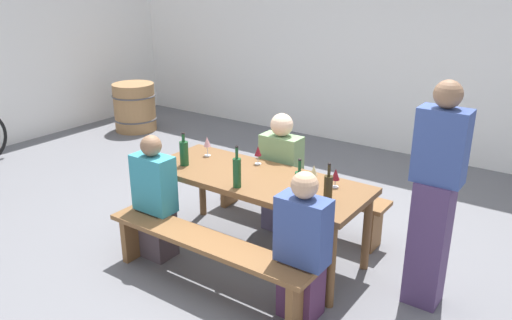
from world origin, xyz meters
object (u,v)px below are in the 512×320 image
object	(u,v)px
bench_near	(206,250)
wine_glass_2	(314,171)
wine_glass_1	(305,191)
seated_guest_far_0	(281,175)
seated_guest_near_1	(302,250)
standing_host	(434,201)
wine_glass_0	(207,142)
seated_guest_near_0	(155,201)
tasting_table	(256,185)
wine_bottle_2	(237,172)
wine_bottle_3	(328,189)
wine_barrel	(135,107)
wine_glass_3	(336,175)
wine_bottle_1	(184,153)
wine_bottle_0	(299,184)
wine_glass_4	(258,152)
bench_far	(296,192)

from	to	relation	value
bench_near	wine_glass_2	size ratio (longest dim) A/B	10.76
wine_glass_1	seated_guest_far_0	bearing A→B (deg)	131.55
wine_glass_2	seated_guest_near_1	distance (m)	0.79
seated_guest_far_0	standing_host	bearing A→B (deg)	76.15
wine_glass_0	bench_near	bearing A→B (deg)	-51.21
wine_glass_2	seated_guest_near_0	distance (m)	1.40
wine_glass_1	seated_guest_near_0	xyz separation A→B (m)	(-1.33, -0.26, -0.34)
tasting_table	wine_bottle_2	xyz separation A→B (m)	(0.01, -0.28, 0.21)
wine_glass_0	wine_glass_2	size ratio (longest dim) A/B	1.11
wine_bottle_3	standing_host	bearing A→B (deg)	21.75
wine_barrel	wine_glass_3	bearing A→B (deg)	-22.72
seated_guest_near_0	wine_bottle_1	bearing A→B (deg)	-0.51
wine_glass_1	seated_guest_near_0	size ratio (longest dim) A/B	0.15
tasting_table	wine_glass_1	world-z (taller)	wine_glass_1
wine_bottle_0	wine_glass_3	xyz separation A→B (m)	(0.14, 0.34, -0.01)
bench_near	seated_guest_near_0	size ratio (longest dim) A/B	1.66
wine_glass_4	seated_guest_near_0	distance (m)	1.02
wine_bottle_3	wine_bottle_1	bearing A→B (deg)	-179.25
wine_bottle_0	wine_glass_2	world-z (taller)	wine_bottle_0
seated_guest_near_0	wine_bottle_2	bearing A→B (deg)	-69.76
bench_far	wine_glass_4	size ratio (longest dim) A/B	10.85
wine_bottle_1	wine_glass_3	xyz separation A→B (m)	(1.36, 0.33, -0.01)
wine_bottle_2	wine_glass_2	bearing A→B (deg)	38.83
wine_bottle_1	wine_glass_4	bearing A→B (deg)	37.25
wine_glass_3	wine_glass_4	xyz separation A→B (m)	(-0.82, 0.08, 0.01)
seated_guest_near_0	wine_barrel	xyz separation A→B (m)	(-3.14, 2.60, -0.15)
wine_bottle_1	wine_barrel	xyz separation A→B (m)	(-3.14, 2.21, -0.49)
tasting_table	standing_host	bearing A→B (deg)	6.00
bench_near	wine_bottle_0	world-z (taller)	wine_bottle_0
wine_glass_1	wine_glass_2	size ratio (longest dim) A/B	0.97
wine_bottle_0	wine_glass_3	distance (m)	0.37
tasting_table	wine_glass_2	size ratio (longest dim) A/B	11.33
bench_near	wine_barrel	distance (m)	4.72
wine_glass_1	wine_barrel	xyz separation A→B (m)	(-4.47, 2.34, -0.49)
wine_glass_2	seated_guest_near_1	xyz separation A→B (m)	(0.28, -0.65, -0.33)
wine_glass_2	seated_guest_near_1	size ratio (longest dim) A/B	0.15
bench_near	bench_far	distance (m)	1.37
wine_glass_4	seated_guest_near_0	size ratio (longest dim) A/B	0.15
bench_near	tasting_table	bearing A→B (deg)	90.00
wine_glass_4	seated_guest_near_1	xyz separation A→B (m)	(0.94, -0.79, -0.33)
wine_glass_0	seated_guest_near_1	world-z (taller)	seated_guest_near_1
wine_glass_0	wine_glass_1	distance (m)	1.39
wine_glass_2	seated_guest_near_1	world-z (taller)	seated_guest_near_1
wine_glass_0	bench_far	bearing A→B (deg)	37.32
wine_glass_0	standing_host	xyz separation A→B (m)	(2.15, -0.01, -0.04)
bench_far	wine_bottle_2	world-z (taller)	wine_bottle_2
wine_bottle_1	wine_glass_2	xyz separation A→B (m)	(1.19, 0.27, 0.00)
wine_glass_0	wine_barrel	distance (m)	3.72
tasting_table	bench_far	world-z (taller)	tasting_table
wine_glass_3	bench_near	bearing A→B (deg)	-127.56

